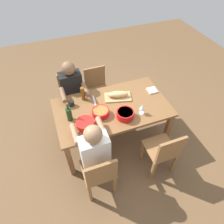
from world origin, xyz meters
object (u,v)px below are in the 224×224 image
cutting_board (118,97)px  chair_far_left (164,151)px  serving_bowl_fruit (101,112)px  serving_bowl_greens (125,114)px  beer_bottle (83,94)px  diner_far_right (94,151)px  chair_near_right (72,94)px  dining_table (112,111)px  serving_bowl_salad (85,123)px  chair_near_center (97,88)px  cup_near_right (72,103)px  diner_near_right (73,91)px  wine_bottle (69,114)px  chair_far_right (100,173)px  napkin_stack (152,90)px  wine_glass (142,107)px  bread_loaf (118,94)px

cutting_board → chair_far_left: bearing=107.7°
serving_bowl_fruit → serving_bowl_greens: bearing=151.9°
beer_bottle → diner_far_right: bearing=83.3°
beer_bottle → serving_bowl_greens: bearing=129.1°
chair_near_right → serving_bowl_fruit: chair_near_right is taller
chair_far_left → beer_bottle: 1.41m
dining_table → serving_bowl_greens: 0.31m
serving_bowl_salad → chair_far_left: bearing=147.5°
chair_near_center → cutting_board: size_ratio=2.12×
serving_bowl_fruit → cup_near_right: size_ratio=2.88×
chair_near_center → diner_near_right: (0.46, 0.18, 0.21)m
dining_table → serving_bowl_fruit: bearing=23.4°
chair_near_center → wine_bottle: size_ratio=2.93×
chair_far_left → serving_bowl_fruit: (0.66, -0.71, 0.31)m
chair_far_right → serving_bowl_fruit: size_ratio=3.56×
serving_bowl_fruit → wine_bottle: (0.42, -0.05, 0.06)m
chair_near_center → cutting_board: 0.71m
chair_near_center → diner_far_right: bearing=72.0°
dining_table → diner_far_right: diner_far_right is taller
chair_far_left → wine_bottle: wine_bottle is taller
cutting_board → napkin_stack: napkin_stack is taller
chair_far_left → wine_glass: size_ratio=5.12×
chair_near_center → chair_far_left: size_ratio=1.00×
diner_far_right → diner_near_right: bearing=-90.0°
diner_far_right → serving_bowl_greens: (-0.56, -0.36, 0.10)m
chair_near_right → wine_glass: (-0.80, 1.05, 0.37)m
dining_table → cup_near_right: cup_near_right is taller
chair_near_right → chair_far_left: bearing=119.9°
chair_near_center → serving_bowl_fruit: chair_near_center is taller
dining_table → napkin_stack: (-0.72, -0.11, 0.10)m
diner_near_right → bread_loaf: 0.76m
diner_far_right → beer_bottle: diner_far_right is taller
serving_bowl_fruit → wine_glass: (-0.55, 0.18, 0.07)m
serving_bowl_fruit → bread_loaf: (-0.35, -0.24, 0.02)m
diner_near_right → beer_bottle: size_ratio=5.45×
cutting_board → wine_bottle: wine_bottle is taller
chair_near_center → serving_bowl_fruit: bearing=77.1°
serving_bowl_greens → napkin_stack: 0.72m
chair_near_right → cup_near_right: chair_near_right is taller
chair_far_right → bread_loaf: 1.17m
dining_table → bread_loaf: size_ratio=5.17×
chair_far_left → diner_far_right: (0.91, -0.18, 0.21)m
diner_near_right → cup_near_right: size_ratio=14.47×
chair_far_right → napkin_stack: 1.51m
serving_bowl_fruit → beer_bottle: (0.15, -0.39, 0.06)m
wine_glass → bread_loaf: bearing=-64.9°
beer_bottle → cup_near_right: beer_bottle is taller
serving_bowl_fruit → cup_near_right: bearing=-43.2°
cutting_board → beer_bottle: (0.50, -0.15, 0.10)m
chair_near_center → diner_far_right: diner_far_right is taller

